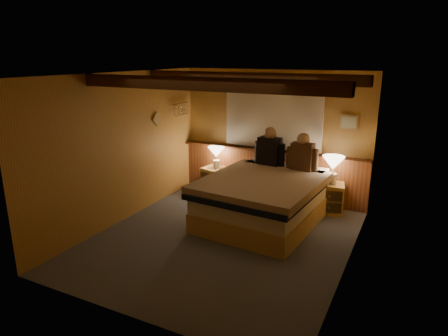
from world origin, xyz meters
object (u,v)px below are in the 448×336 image
Objects in this scene: person_left at (270,149)px; person_right at (302,155)px; nightstand_right at (329,198)px; lamp_left at (216,153)px; lamp_right at (333,165)px; nightstand_left at (215,180)px; bed at (264,199)px; duffel_bag at (217,192)px.

person_right is at bearing -0.74° from person_left.
lamp_left reaches higher than nightstand_right.
nightstand_left is at bearing 179.78° from lamp_right.
person_left is (-1.11, -0.09, 0.17)m from lamp_right.
person_left is (1.15, -0.10, 0.78)m from nightstand_left.
lamp_right is (2.26, -0.01, 0.61)m from nightstand_left.
nightstand_left is 2.23m from nightstand_right.
person_right reaches higher than nightstand_right.
person_left is (-0.22, 0.78, 0.64)m from bed.
person_left is at bearing -4.94° from lamp_left.
nightstand_right is 2.28m from lamp_left.
person_left is at bearing 173.21° from nightstand_right.
nightstand_left is 2.34m from lamp_right.
bed is at bearing -16.58° from duffel_bag.
nightstand_right is 1.29× the size of lamp_left.
nightstand_left is 1.28× the size of lamp_left.
person_right reaches higher than bed.
nightstand_left is 0.81× the size of person_right.
bed is 1.66m from lamp_left.
person_right is 1.25× the size of duffel_bag.
person_left is at bearing 110.12° from bed.
person_right is at bearing -162.02° from lamp_right.
person_left is at bearing 6.96° from nightstand_left.
lamp_left is at bearing -179.43° from person_left.
lamp_left is (0.03, -0.00, 0.56)m from nightstand_left.
person_right reaches higher than lamp_left.
lamp_right is 0.91× the size of duffel_bag.
bed is 5.48× the size of lamp_left.
lamp_left is at bearing 177.93° from person_right.
person_right is 1.78m from duffel_bag.
person_left is (-1.08, -0.10, 0.77)m from nightstand_right.
lamp_left is 1.76m from person_right.
lamp_left reaches higher than bed.
person_left is 1.30m from duffel_bag.
lamp_right is 1.13m from person_left.
person_right is at bearing -172.38° from nightstand_right.
nightstand_right is (2.23, -0.00, 0.00)m from nightstand_left.
nightstand_left is at bearing -179.53° from person_left.
person_right is (0.62, -0.07, -0.02)m from person_left.
nightstand_right reaches higher than duffel_bag.
bed is 4.29× the size of nightstand_left.
nightstand_left is 1.93m from person_right.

